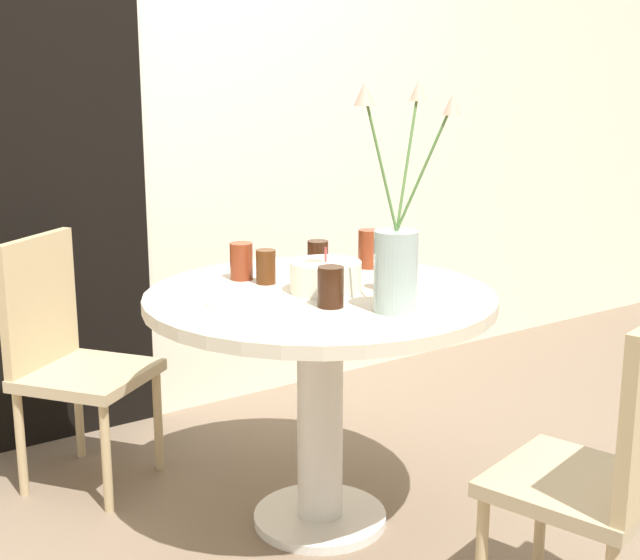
# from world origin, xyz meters

# --- Properties ---
(ground_plane) EXTENTS (16.00, 16.00, 0.00)m
(ground_plane) POSITION_xyz_m (0.00, 0.00, 0.00)
(ground_plane) COLOR #7A6651
(wall_back) EXTENTS (8.00, 0.05, 2.60)m
(wall_back) POSITION_xyz_m (0.00, 1.17, 1.30)
(wall_back) COLOR beige
(wall_back) RESTS_ON ground_plane
(doorway_panel) EXTENTS (0.90, 0.01, 2.05)m
(doorway_panel) POSITION_xyz_m (-0.52, 1.14, 1.02)
(doorway_panel) COLOR black
(doorway_panel) RESTS_ON ground_plane
(dining_table) EXTENTS (1.08, 1.08, 0.77)m
(dining_table) POSITION_xyz_m (0.00, 0.00, 0.61)
(dining_table) COLOR beige
(dining_table) RESTS_ON ground_plane
(chair_left_flank) EXTENTS (0.56, 0.56, 0.88)m
(chair_left_flank) POSITION_xyz_m (-0.55, 0.76, 0.49)
(chair_left_flank) COLOR tan
(chair_left_flank) RESTS_ON ground_plane
(chair_near_front) EXTENTS (0.49, 0.49, 0.88)m
(chair_near_front) POSITION_xyz_m (0.25, -0.91, 0.49)
(chair_near_front) COLOR tan
(chair_near_front) RESTS_ON ground_plane
(birthday_cake) EXTENTS (0.22, 0.22, 0.14)m
(birthday_cake) POSITION_xyz_m (0.02, 0.00, 0.82)
(birthday_cake) COLOR white
(birthday_cake) RESTS_ON dining_table
(flower_vase) EXTENTS (0.24, 0.20, 0.64)m
(flower_vase) POSITION_xyz_m (0.06, -0.29, 0.95)
(flower_vase) COLOR #9EB2AD
(flower_vase) RESTS_ON dining_table
(side_plate) EXTENTS (0.21, 0.21, 0.01)m
(side_plate) POSITION_xyz_m (-0.26, 0.03, 0.78)
(side_plate) COLOR white
(side_plate) RESTS_ON dining_table
(drink_glass_0) EXTENTS (0.08, 0.08, 0.12)m
(drink_glass_0) POSITION_xyz_m (-0.11, 0.29, 0.83)
(drink_glass_0) COLOR maroon
(drink_glass_0) RESTS_ON dining_table
(drink_glass_1) EXTENTS (0.08, 0.08, 0.12)m
(drink_glass_1) POSITION_xyz_m (-0.07, -0.15, 0.83)
(drink_glass_1) COLOR #33190C
(drink_glass_1) RESTS_ON dining_table
(drink_glass_2) EXTENTS (0.07, 0.07, 0.11)m
(drink_glass_2) POSITION_xyz_m (0.16, 0.24, 0.83)
(drink_glass_2) COLOR #33190C
(drink_glass_2) RESTS_ON dining_table
(drink_glass_3) EXTENTS (0.06, 0.06, 0.11)m
(drink_glass_3) POSITION_xyz_m (-0.07, 0.20, 0.83)
(drink_glass_3) COLOR #51280F
(drink_glass_3) RESTS_ON dining_table
(drink_glass_4) EXTENTS (0.07, 0.07, 0.14)m
(drink_glass_4) POSITION_xyz_m (0.19, -0.10, 0.84)
(drink_glass_4) COLOR #51280F
(drink_glass_4) RESTS_ON dining_table
(drink_glass_5) EXTENTS (0.07, 0.07, 0.13)m
(drink_glass_5) POSITION_xyz_m (0.34, 0.19, 0.84)
(drink_glass_5) COLOR maroon
(drink_glass_5) RESTS_ON dining_table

